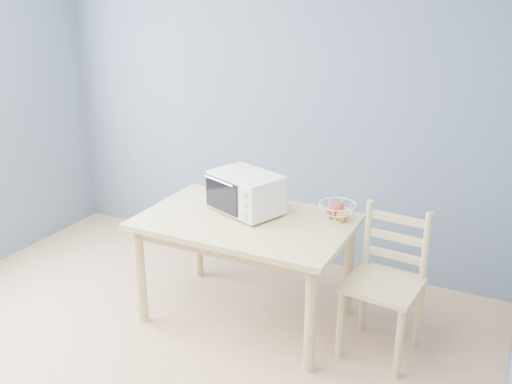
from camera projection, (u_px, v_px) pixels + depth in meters
The scene contains 5 objects.
room at pixel (74, 191), 2.71m from camera, with size 4.01×4.51×2.61m.
dining_table at pixel (246, 233), 3.84m from camera, with size 1.40×0.90×0.75m.
toaster_oven at pixel (244, 191), 3.88m from camera, with size 0.56×0.47×0.28m.
fruit_basket at pixel (338, 211), 3.78m from camera, with size 0.27×0.27×0.13m.
dining_chair at pixel (385, 285), 3.55m from camera, with size 0.48×0.48×0.94m.
Camera 1 is at (1.91, -1.90, 2.23)m, focal length 40.00 mm.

